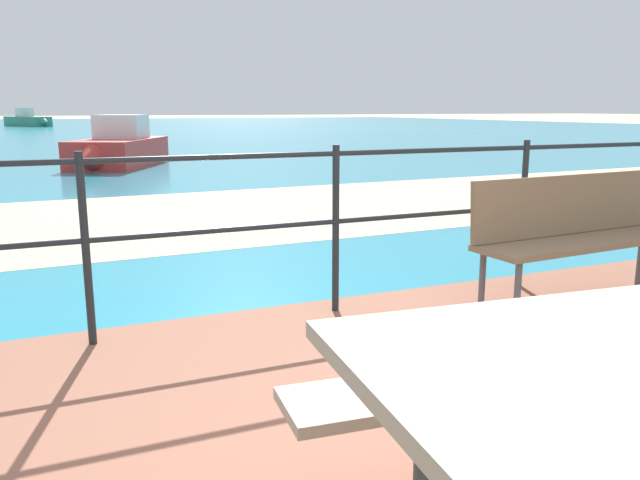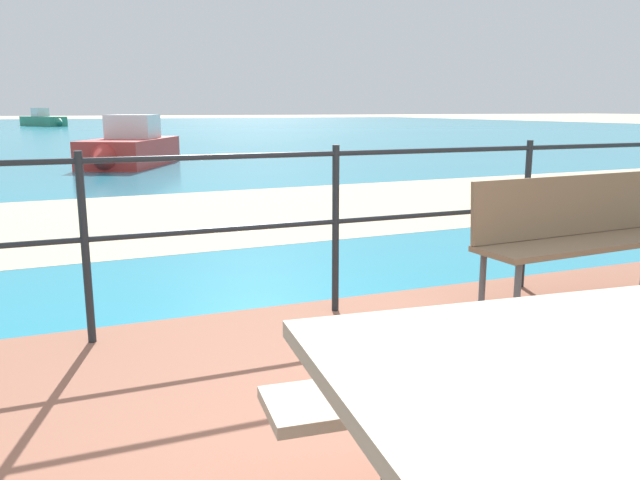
# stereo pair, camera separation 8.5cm
# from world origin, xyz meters

# --- Properties ---
(sea_water) EXTENTS (90.00, 90.00, 0.01)m
(sea_water) POSITION_xyz_m (0.00, 40.00, 0.01)
(sea_water) COLOR teal
(sea_water) RESTS_ON ground
(beach_strip) EXTENTS (54.11, 6.11, 0.01)m
(beach_strip) POSITION_xyz_m (0.00, 6.71, 0.01)
(beach_strip) COLOR beige
(beach_strip) RESTS_ON ground
(park_bench) EXTENTS (1.66, 0.51, 0.85)m
(park_bench) POSITION_xyz_m (1.53, 1.88, 0.58)
(park_bench) COLOR #7A6047
(park_bench) RESTS_ON patio_paving
(railing_fence) EXTENTS (5.94, 0.04, 1.06)m
(railing_fence) POSITION_xyz_m (0.00, 2.37, 0.73)
(railing_fence) COLOR #1E2328
(railing_fence) RESTS_ON patio_paving
(boat_near) EXTENTS (3.40, 5.32, 1.34)m
(boat_near) POSITION_xyz_m (-2.71, 51.22, 0.44)
(boat_near) COLOR #338466
(boat_near) RESTS_ON sea_water
(boat_mid) EXTENTS (2.63, 3.60, 1.17)m
(boat_mid) POSITION_xyz_m (-0.10, 14.18, 0.41)
(boat_mid) COLOR red
(boat_mid) RESTS_ON sea_water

